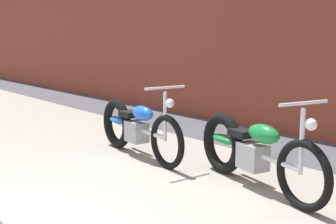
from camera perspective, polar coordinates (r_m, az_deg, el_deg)
The scene contains 3 objects.
sidewalk_slab at distance 4.56m, azimuth 1.85°, elevation -10.51°, with size 36.00×3.50×0.01m, color gray.
motorcycle_blue at distance 5.86m, azimuth -4.65°, elevation -1.99°, with size 2.01×0.58×1.03m.
motorcycle_green at distance 4.69m, azimuth 10.86°, elevation -5.03°, with size 1.98×0.71×1.03m.
Camera 1 is at (3.20, -1.09, 1.56)m, focal length 44.97 mm.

